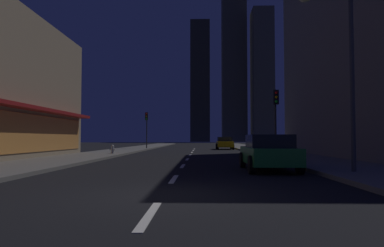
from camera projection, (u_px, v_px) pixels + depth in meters
The scene contains 13 objects.
ground_plane at pixel (194, 150), 39.80m from camera, with size 78.00×136.00×0.10m, color black.
sidewalk_right at pixel (255, 149), 39.61m from camera, with size 4.00×76.00×0.15m, color #605E59.
sidewalk_left at pixel (133, 149), 39.99m from camera, with size 4.00×76.00×0.15m, color #605E59.
lane_marking_center at pixel (189, 157), 24.02m from camera, with size 0.16×38.60×0.01m.
skyscraper_distant_tall at pixel (200, 82), 127.37m from camera, with size 7.04×7.43×44.33m, color #343127.
skyscraper_distant_mid at pixel (234, 63), 126.31m from camera, with size 8.71×7.46×57.90m, color #474435.
skyscraper_distant_short at pixel (262, 76), 120.24m from camera, with size 7.11×8.60×46.22m, color brown.
car_parked_near at pixel (269, 152), 13.99m from camera, with size 1.98×4.24×1.45m.
car_parked_far at pixel (225, 143), 40.57m from camera, with size 1.98×4.24×1.45m.
fire_hydrant_far_left at pixel (112, 149), 26.32m from camera, with size 0.42×0.30×0.65m.
traffic_light_near_right at pixel (276, 108), 21.45m from camera, with size 0.32×0.48×4.20m.
traffic_light_far_left at pixel (147, 122), 40.17m from camera, with size 0.32×0.48×4.20m.
street_lamp_right at pixel (328, 32), 12.28m from camera, with size 1.96×0.56×6.58m.
Camera 1 is at (0.89, -7.88, 1.31)m, focal length 32.37 mm.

